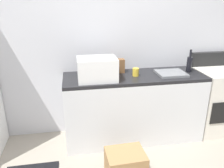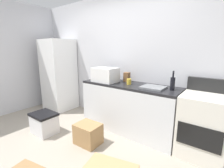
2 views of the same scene
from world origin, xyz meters
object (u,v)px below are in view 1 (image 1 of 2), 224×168
stove_oven (216,99)px  microwave (97,69)px  cardboard_box_small (125,166)px  wine_bottle (189,64)px  coffee_mug (136,72)px  knife_block (120,66)px

stove_oven → microwave: size_ratio=2.39×
cardboard_box_small → stove_oven: bearing=27.7°
wine_bottle → coffee_mug: bearing=-176.4°
coffee_mug → cardboard_box_small: size_ratio=0.25×
microwave → knife_block: size_ratio=2.56×
knife_block → coffee_mug: bearing=-49.0°
stove_oven → wine_bottle: bearing=177.9°
stove_oven → coffee_mug: 1.31m
stove_oven → wine_bottle: size_ratio=3.67×
coffee_mug → knife_block: (-0.16, 0.18, 0.04)m
wine_bottle → knife_block: bearing=171.5°
coffee_mug → cardboard_box_small: (-0.30, -0.76, -0.78)m
stove_oven → knife_block: bearing=173.7°
stove_oven → knife_block: (-1.37, 0.15, 0.52)m
stove_oven → wine_bottle: 0.72m
wine_bottle → coffee_mug: 0.75m
microwave → stove_oven: bearing=3.2°
microwave → cardboard_box_small: 1.13m
stove_oven → wine_bottle: (-0.47, 0.02, 0.54)m
stove_oven → knife_block: size_ratio=6.11×
wine_bottle → cardboard_box_small: bearing=-142.1°
cardboard_box_small → knife_block: bearing=81.8°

